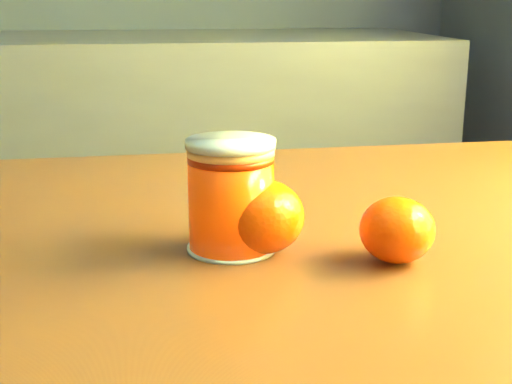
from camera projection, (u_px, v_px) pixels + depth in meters
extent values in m
cube|color=brown|center=(321.00, 260.00, 0.64)|extent=(1.08, 0.77, 0.04)
cylinder|color=#FF4205|center=(231.00, 203.00, 0.60)|extent=(0.07, 0.07, 0.08)
cylinder|color=#F8AD65|center=(231.00, 151.00, 0.59)|extent=(0.07, 0.07, 0.01)
cylinder|color=silver|center=(231.00, 144.00, 0.58)|extent=(0.07, 0.07, 0.00)
ellipsoid|color=#FF4705|center=(262.00, 216.00, 0.59)|extent=(0.09, 0.09, 0.06)
ellipsoid|color=#FF4705|center=(397.00, 230.00, 0.57)|extent=(0.07, 0.07, 0.05)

